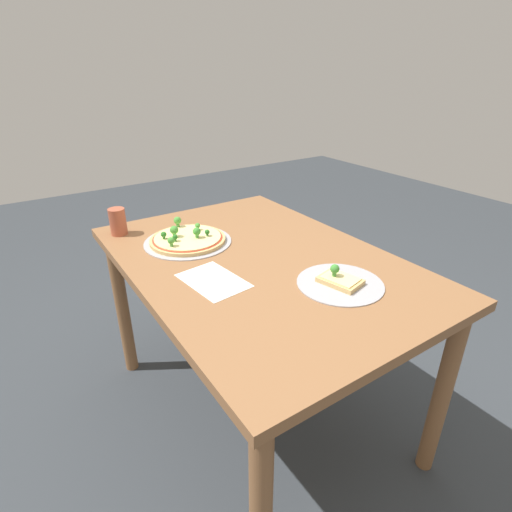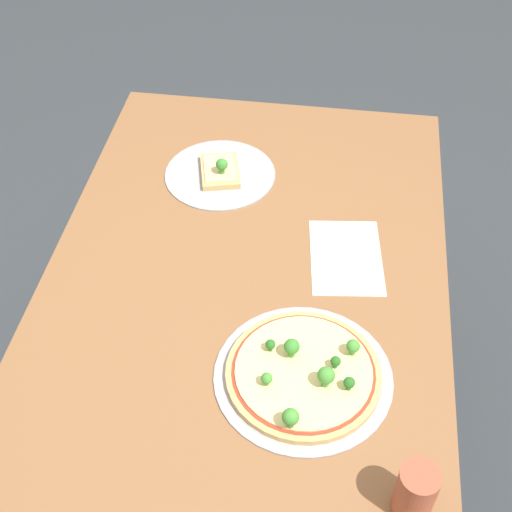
{
  "view_description": "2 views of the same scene",
  "coord_description": "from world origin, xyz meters",
  "px_view_note": "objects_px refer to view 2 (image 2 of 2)",
  "views": [
    {
      "loc": [
        -1.11,
        0.74,
        1.41
      ],
      "look_at": [
        -0.01,
        0.02,
        0.78
      ],
      "focal_mm": 28.0,
      "sensor_mm": 36.0,
      "label": 1
    },
    {
      "loc": [
        1.09,
        0.18,
        1.93
      ],
      "look_at": [
        -0.01,
        0.02,
        0.78
      ],
      "focal_mm": 50.0,
      "sensor_mm": 36.0,
      "label": 2
    }
  ],
  "objects_px": {
    "pizza_tray_whole": "(304,374)",
    "pizza_tray_slice": "(220,172)",
    "dining_table": "(248,293)",
    "drinking_cup": "(415,492)"
  },
  "relations": [
    {
      "from": "pizza_tray_slice",
      "to": "drinking_cup",
      "type": "relative_size",
      "value": 2.52
    },
    {
      "from": "dining_table",
      "to": "pizza_tray_whole",
      "type": "distance_m",
      "value": 0.34
    },
    {
      "from": "dining_table",
      "to": "pizza_tray_slice",
      "type": "xyz_separation_m",
      "value": [
        -0.31,
        -0.12,
        0.1
      ]
    },
    {
      "from": "dining_table",
      "to": "pizza_tray_whole",
      "type": "height_order",
      "value": "pizza_tray_whole"
    },
    {
      "from": "pizza_tray_slice",
      "to": "drinking_cup",
      "type": "distance_m",
      "value": 0.96
    },
    {
      "from": "dining_table",
      "to": "pizza_tray_slice",
      "type": "bearing_deg",
      "value": -159.12
    },
    {
      "from": "pizza_tray_whole",
      "to": "dining_table",
      "type": "bearing_deg",
      "value": -151.47
    },
    {
      "from": "pizza_tray_whole",
      "to": "pizza_tray_slice",
      "type": "xyz_separation_m",
      "value": [
        -0.59,
        -0.27,
        -0.0
      ]
    },
    {
      "from": "dining_table",
      "to": "pizza_tray_whole",
      "type": "xyz_separation_m",
      "value": [
        0.29,
        0.16,
        0.11
      ]
    },
    {
      "from": "pizza_tray_slice",
      "to": "drinking_cup",
      "type": "height_order",
      "value": "drinking_cup"
    }
  ]
}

